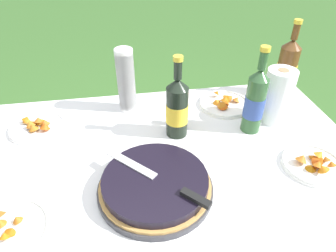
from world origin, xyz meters
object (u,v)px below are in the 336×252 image
paper_towel_roll (277,96)px  serving_knife (163,181)px  berry_tart (155,185)px  juice_bottle_red (177,108)px  cup_stack (126,81)px  snack_plate_left (37,126)px  snack_plate_near (314,164)px  snack_plate_far (224,103)px  cider_bottle_green (255,101)px  snack_plate_right (4,233)px  cider_bottle_amber (287,68)px

paper_towel_roll → serving_knife: bearing=-146.9°
berry_tart → juice_bottle_red: juice_bottle_red is taller
cup_stack → snack_plate_left: size_ratio=1.27×
snack_plate_near → snack_plate_far: snack_plate_far is taller
serving_knife → snack_plate_left: 0.60m
juice_bottle_red → snack_plate_near: juice_bottle_red is taller
juice_bottle_red → snack_plate_left: bearing=167.7°
cup_stack → cider_bottle_green: bearing=-26.1°
snack_plate_left → cider_bottle_green: bearing=-9.5°
serving_knife → snack_plate_far: bearing=-81.0°
serving_knife → cup_stack: cup_stack is taller
snack_plate_right → snack_plate_far: bearing=34.1°
snack_plate_left → paper_towel_roll: paper_towel_roll is taller
cider_bottle_green → juice_bottle_red: cider_bottle_green is taller
cup_stack → snack_plate_left: 0.39m
cup_stack → snack_plate_far: 0.43m
snack_plate_left → juice_bottle_red: bearing=-12.3°
snack_plate_left → snack_plate_right: 0.47m
serving_knife → snack_plate_left: bearing=2.2°
serving_knife → snack_plate_left: serving_knife is taller
cider_bottle_amber → juice_bottle_red: cider_bottle_amber is taller
cider_bottle_amber → snack_plate_near: bearing=-103.8°
cider_bottle_amber → snack_plate_far: 0.32m
berry_tart → snack_plate_left: (-0.41, 0.39, -0.01)m
snack_plate_right → snack_plate_far: (0.77, 0.52, 0.00)m
serving_knife → cup_stack: (-0.07, 0.50, 0.07)m
cider_bottle_amber → paper_towel_roll: bearing=-124.5°
paper_towel_roll → juice_bottle_red: bearing=-176.0°
cider_bottle_green → snack_plate_far: size_ratio=1.52×
cup_stack → cider_bottle_amber: bearing=1.2°
berry_tart → serving_knife: size_ratio=1.22×
cider_bottle_green → snack_plate_left: (-0.81, 0.14, -0.11)m
berry_tart → serving_knife: bearing=-45.6°
cider_bottle_green → berry_tart: bearing=-147.8°
berry_tart → snack_plate_far: bearing=50.4°
serving_knife → cider_bottle_amber: 0.81m
snack_plate_far → paper_towel_roll: 0.23m
serving_knife → juice_bottle_red: (0.10, 0.29, 0.05)m
cup_stack → serving_knife: bearing=-81.4°
snack_plate_left → paper_towel_roll: size_ratio=0.96×
cup_stack → cider_bottle_green: (0.45, -0.22, -0.01)m
berry_tart → serving_knife: 0.05m
cider_bottle_green → snack_plate_left: size_ratio=1.58×
snack_plate_near → snack_plate_left: (-0.94, 0.37, 0.00)m
cup_stack → snack_plate_left: cup_stack is taller
snack_plate_near → snack_plate_far: size_ratio=0.93×
snack_plate_far → cider_bottle_green: bearing=-76.1°
juice_bottle_red → snack_plate_left: 0.55m
cider_bottle_green → cider_bottle_amber: (0.24, 0.24, 0.00)m
paper_towel_roll → berry_tart: bearing=-149.7°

